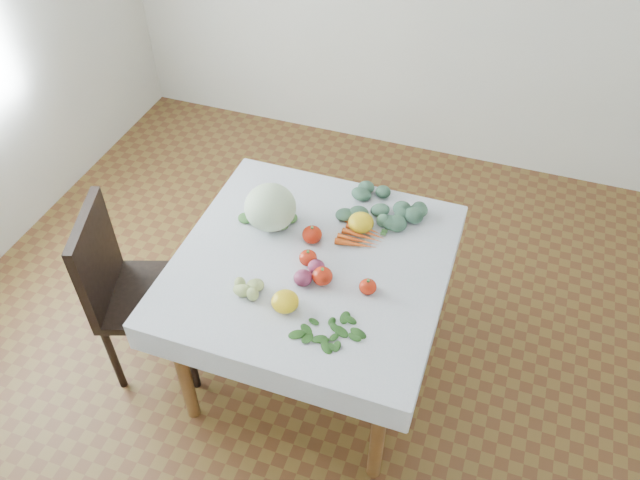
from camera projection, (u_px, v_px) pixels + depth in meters
The scene contains 18 objects.
ground at pixel (313, 364), 3.15m from camera, with size 4.00×4.00×0.00m, color brown.
table at pixel (312, 277), 2.69m from camera, with size 1.00×1.00×0.75m.
tablecloth at pixel (312, 261), 2.62m from camera, with size 1.12×1.12×0.01m, color white.
chair at pixel (128, 284), 2.82m from camera, with size 0.54×0.54×0.93m.
cabbage at pixel (270, 207), 2.71m from camera, with size 0.23×0.23×0.20m, color #AFC6A6.
tomato_a at pixel (312, 235), 2.68m from camera, with size 0.09×0.09×0.08m, color #B21F0B.
tomato_b at pixel (308, 258), 2.58m from camera, with size 0.08×0.08×0.07m, color #B21F0B.
tomato_c at pixel (322, 276), 2.51m from camera, with size 0.08×0.08×0.07m, color #B21F0B.
tomato_d at pixel (368, 287), 2.47m from camera, with size 0.07×0.07×0.06m, color #B21F0B.
heirloom_back at pixel (361, 223), 2.73m from camera, with size 0.11×0.11×0.08m, color yellow.
heirloom_front at pixel (285, 302), 2.41m from camera, with size 0.11×0.11×0.08m, color yellow.
onion_a at pixel (316, 267), 2.55m from camera, with size 0.07×0.07×0.06m, color #581930.
onion_b at pixel (303, 278), 2.50m from camera, with size 0.08×0.08×0.07m, color #581930.
tomatillo_cluster at pixel (241, 285), 2.49m from camera, with size 0.15×0.12×0.05m.
carrot_bunch at pixel (361, 236), 2.71m from camera, with size 0.19×0.18×0.03m.
kale_bunch at pixel (387, 212), 2.81m from camera, with size 0.37×0.28×0.05m.
basil_bunch at pixel (328, 330), 2.35m from camera, with size 0.25×0.18×0.01m.
dill_bunch at pixel (276, 211), 2.82m from camera, with size 0.26×0.22×0.03m.
Camera 1 is at (0.63, -1.71, 2.64)m, focal length 35.00 mm.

